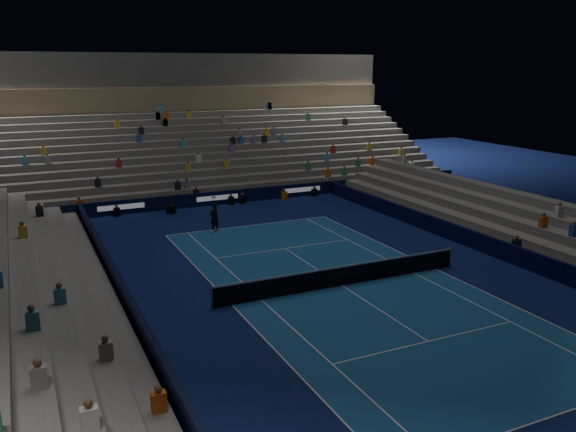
# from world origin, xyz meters

# --- Properties ---
(ground) EXTENTS (90.00, 90.00, 0.00)m
(ground) POSITION_xyz_m (0.00, 0.00, 0.00)
(ground) COLOR #0C174D
(ground) RESTS_ON ground
(court_surface) EXTENTS (10.97, 23.77, 0.01)m
(court_surface) POSITION_xyz_m (0.00, 0.00, 0.01)
(court_surface) COLOR #194E8A
(court_surface) RESTS_ON ground
(sponsor_barrier_far) EXTENTS (44.00, 0.25, 1.00)m
(sponsor_barrier_far) POSITION_xyz_m (0.00, 18.50, 0.50)
(sponsor_barrier_far) COLOR black
(sponsor_barrier_far) RESTS_ON ground
(sponsor_barrier_east) EXTENTS (0.25, 37.00, 1.00)m
(sponsor_barrier_east) POSITION_xyz_m (9.70, 0.00, 0.50)
(sponsor_barrier_east) COLOR black
(sponsor_barrier_east) RESTS_ON ground
(sponsor_barrier_west) EXTENTS (0.25, 37.00, 1.00)m
(sponsor_barrier_west) POSITION_xyz_m (-9.70, 0.00, 0.50)
(sponsor_barrier_west) COLOR black
(sponsor_barrier_west) RESTS_ON ground
(grandstand_main) EXTENTS (44.00, 15.20, 11.20)m
(grandstand_main) POSITION_xyz_m (0.00, 27.90, 3.38)
(grandstand_main) COLOR #62625D
(grandstand_main) RESTS_ON ground
(grandstand_east) EXTENTS (5.00, 37.00, 2.50)m
(grandstand_east) POSITION_xyz_m (13.17, 0.00, 0.92)
(grandstand_east) COLOR slate
(grandstand_east) RESTS_ON ground
(grandstand_west) EXTENTS (5.00, 37.00, 2.50)m
(grandstand_west) POSITION_xyz_m (-13.17, 0.00, 0.92)
(grandstand_west) COLOR slate
(grandstand_west) RESTS_ON ground
(tennis_net) EXTENTS (12.90, 0.10, 1.10)m
(tennis_net) POSITION_xyz_m (0.00, 0.00, 0.50)
(tennis_net) COLOR #B2B2B7
(tennis_net) RESTS_ON ground
(tennis_player) EXTENTS (0.78, 0.64, 1.83)m
(tennis_player) POSITION_xyz_m (-2.49, 11.48, 0.91)
(tennis_player) COLOR black
(tennis_player) RESTS_ON ground
(broadcast_camera) EXTENTS (0.61, 0.98, 0.61)m
(broadcast_camera) POSITION_xyz_m (-3.77, 17.29, 0.31)
(broadcast_camera) COLOR black
(broadcast_camera) RESTS_ON ground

